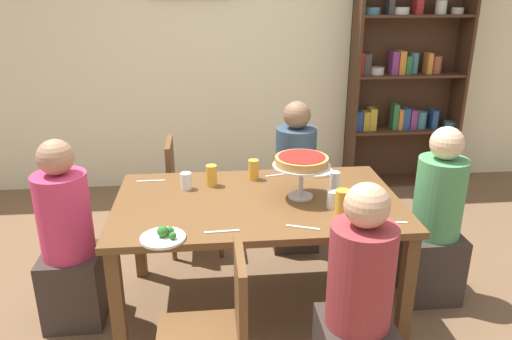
# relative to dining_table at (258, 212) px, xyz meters

# --- Properties ---
(ground_plane) EXTENTS (12.00, 12.00, 0.00)m
(ground_plane) POSITION_rel_dining_table_xyz_m (0.00, 0.00, -0.66)
(ground_plane) COLOR brown
(rear_partition) EXTENTS (8.00, 0.12, 2.80)m
(rear_partition) POSITION_rel_dining_table_xyz_m (0.00, 2.20, 0.74)
(rear_partition) COLOR beige
(rear_partition) RESTS_ON ground_plane
(dining_table) EXTENTS (1.67, 1.00, 0.74)m
(dining_table) POSITION_rel_dining_table_xyz_m (0.00, 0.00, 0.00)
(dining_table) COLOR brown
(dining_table) RESTS_ON ground_plane
(bookshelf) EXTENTS (1.11, 0.30, 2.21)m
(bookshelf) POSITION_rel_dining_table_xyz_m (1.65, 2.02, 0.45)
(bookshelf) COLOR #422819
(bookshelf) RESTS_ON ground_plane
(diner_head_west) EXTENTS (0.34, 0.34, 1.15)m
(diner_head_west) POSITION_rel_dining_table_xyz_m (-1.11, -0.02, -0.17)
(diner_head_west) COLOR #382D28
(diner_head_west) RESTS_ON ground_plane
(diner_head_east) EXTENTS (0.34, 0.34, 1.15)m
(diner_head_east) POSITION_rel_dining_table_xyz_m (1.13, 0.01, -0.17)
(diner_head_east) COLOR #382D28
(diner_head_east) RESTS_ON ground_plane
(diner_far_right) EXTENTS (0.34, 0.34, 1.15)m
(diner_far_right) POSITION_rel_dining_table_xyz_m (0.36, 0.77, -0.17)
(diner_far_right) COLOR #382D28
(diner_far_right) RESTS_ON ground_plane
(diner_near_right) EXTENTS (0.34, 0.34, 1.15)m
(diner_near_right) POSITION_rel_dining_table_xyz_m (0.39, -0.79, -0.17)
(diner_near_right) COLOR #382D28
(diner_near_right) RESTS_ON ground_plane
(chair_far_left) EXTENTS (0.40, 0.40, 0.87)m
(chair_far_left) POSITION_rel_dining_table_xyz_m (-0.45, 0.80, -0.17)
(chair_far_left) COLOR brown
(chair_far_left) RESTS_ON ground_plane
(chair_near_left) EXTENTS (0.40, 0.40, 0.87)m
(chair_near_left) POSITION_rel_dining_table_xyz_m (-0.27, -0.84, -0.17)
(chair_near_left) COLOR brown
(chair_near_left) RESTS_ON ground_plane
(deep_dish_pizza_stand) EXTENTS (0.34, 0.34, 0.26)m
(deep_dish_pizza_stand) POSITION_rel_dining_table_xyz_m (0.26, 0.01, 0.30)
(deep_dish_pizza_stand) COLOR silver
(deep_dish_pizza_stand) RESTS_ON dining_table
(salad_plate_near_diner) EXTENTS (0.24, 0.24, 0.07)m
(salad_plate_near_diner) POSITION_rel_dining_table_xyz_m (0.45, 0.42, 0.10)
(salad_plate_near_diner) COLOR white
(salad_plate_near_diner) RESTS_ON dining_table
(salad_plate_far_diner) EXTENTS (0.23, 0.23, 0.07)m
(salad_plate_far_diner) POSITION_rel_dining_table_xyz_m (-0.51, -0.43, 0.10)
(salad_plate_far_diner) COLOR white
(salad_plate_far_diner) RESTS_ON dining_table
(beer_glass_amber_tall) EXTENTS (0.08, 0.08, 0.16)m
(beer_glass_amber_tall) POSITION_rel_dining_table_xyz_m (0.43, -0.28, 0.16)
(beer_glass_amber_tall) COLOR gold
(beer_glass_amber_tall) RESTS_ON dining_table
(beer_glass_amber_short) EXTENTS (0.07, 0.07, 0.13)m
(beer_glass_amber_short) POSITION_rel_dining_table_xyz_m (-0.27, 0.25, 0.15)
(beer_glass_amber_short) COLOR gold
(beer_glass_amber_short) RESTS_ON dining_table
(beer_glass_amber_spare) EXTENTS (0.07, 0.07, 0.13)m
(beer_glass_amber_spare) POSITION_rel_dining_table_xyz_m (0.01, 0.33, 0.15)
(beer_glass_amber_spare) COLOR gold
(beer_glass_amber_spare) RESTS_ON dining_table
(water_glass_clear_near) EXTENTS (0.07, 0.07, 0.11)m
(water_glass_clear_near) POSITION_rel_dining_table_xyz_m (-0.42, 0.21, 0.14)
(water_glass_clear_near) COLOR white
(water_glass_clear_near) RESTS_ON dining_table
(water_glass_clear_far) EXTENTS (0.06, 0.06, 0.10)m
(water_glass_clear_far) POSITION_rel_dining_table_xyz_m (0.41, -0.15, 0.13)
(water_glass_clear_far) COLOR white
(water_glass_clear_far) RESTS_ON dining_table
(water_glass_clear_spare) EXTENTS (0.06, 0.06, 0.12)m
(water_glass_clear_spare) POSITION_rel_dining_table_xyz_m (0.48, 0.10, 0.14)
(water_glass_clear_spare) COLOR white
(water_glass_clear_spare) RESTS_ON dining_table
(cutlery_fork_near) EXTENTS (0.18, 0.02, 0.00)m
(cutlery_fork_near) POSITION_rel_dining_table_xyz_m (-0.66, 0.36, 0.09)
(cutlery_fork_near) COLOR silver
(cutlery_fork_near) RESTS_ON dining_table
(cutlery_knife_near) EXTENTS (0.18, 0.04, 0.00)m
(cutlery_knife_near) POSITION_rel_dining_table_xyz_m (0.67, -0.37, 0.09)
(cutlery_knife_near) COLOR silver
(cutlery_knife_near) RESTS_ON dining_table
(cutlery_fork_far) EXTENTS (0.18, 0.02, 0.00)m
(cutlery_fork_far) POSITION_rel_dining_table_xyz_m (-0.22, -0.38, 0.09)
(cutlery_fork_far) COLOR silver
(cutlery_fork_far) RESTS_ON dining_table
(cutlery_knife_far) EXTENTS (0.18, 0.06, 0.00)m
(cutlery_knife_far) POSITION_rel_dining_table_xyz_m (0.18, 0.39, 0.09)
(cutlery_knife_far) COLOR silver
(cutlery_knife_far) RESTS_ON dining_table
(cutlery_spare_fork) EXTENTS (0.17, 0.08, 0.00)m
(cutlery_spare_fork) POSITION_rel_dining_table_xyz_m (0.20, -0.38, 0.09)
(cutlery_spare_fork) COLOR silver
(cutlery_spare_fork) RESTS_ON dining_table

